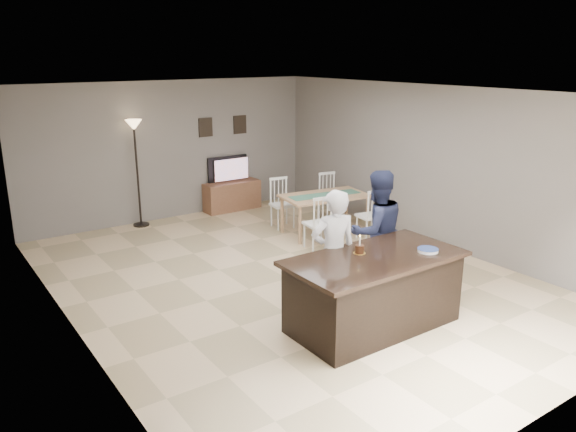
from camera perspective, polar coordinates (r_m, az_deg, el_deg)
floor at (r=8.32m, az=-0.02°, el=-6.38°), size 8.00×8.00×0.00m
room_shell at (r=7.82m, az=-0.02°, el=5.03°), size 8.00×8.00×8.00m
kitchen_island at (r=6.86m, az=8.70°, el=-7.56°), size 2.15×1.10×0.90m
tv_console at (r=11.87m, az=-5.70°, el=2.04°), size 1.20×0.40×0.60m
television at (r=11.81m, az=-5.94°, el=4.76°), size 0.91×0.12×0.53m
tv_screen_glow at (r=11.74m, az=-5.75°, el=4.73°), size 0.78×0.00×0.78m
picture_frames at (r=11.76m, az=-6.61°, el=9.08°), size 1.10×0.02×0.38m
doorway at (r=4.66m, az=-14.29°, el=-8.97°), size 0.00×2.10×2.65m
woman at (r=6.99m, az=4.64°, el=-3.78°), size 0.68×0.54×1.62m
man at (r=7.77m, az=8.96°, el=-1.55°), size 0.94×0.80×1.71m
birthday_cake at (r=6.75m, az=7.27°, el=-3.34°), size 0.15×0.15×0.23m
plate_stack at (r=6.96m, az=14.03°, el=-3.39°), size 0.25×0.25×0.04m
dining_table at (r=10.21m, az=3.76°, el=1.47°), size 1.70×1.93×0.94m
floor_lamp at (r=10.83m, az=-15.26°, el=7.04°), size 0.30×0.30×2.02m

